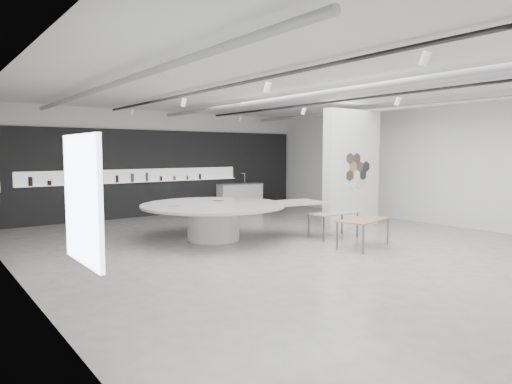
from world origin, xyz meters
TOP-DOWN VIEW (x-y plane):
  - room at (-0.09, -0.00)m, footprint 12.02×14.02m
  - back_wall_display at (-0.08, 6.93)m, footprint 11.80×0.27m
  - partition_column at (3.50, 1.00)m, footprint 2.20×0.38m
  - display_island at (-1.07, 1.62)m, footprint 5.04×4.27m
  - sample_table_wood at (1.27, -1.34)m, footprint 1.60×1.06m
  - sample_table_stone at (1.63, -0.02)m, footprint 1.35×0.72m
  - kitchen_counter at (3.09, 6.52)m, footprint 1.92×0.93m

SIDE VIEW (x-z plane):
  - kitchen_counter at x=3.09m, z-range -0.20..1.25m
  - sample_table_stone at x=1.63m, z-range 0.28..0.96m
  - display_island at x=-1.07m, z-range 0.14..1.11m
  - sample_table_wood at x=1.27m, z-range 0.29..0.98m
  - back_wall_display at x=-0.08m, z-range -0.01..3.09m
  - partition_column at x=3.50m, z-range 0.00..3.60m
  - room at x=-0.09m, z-range 0.16..3.98m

